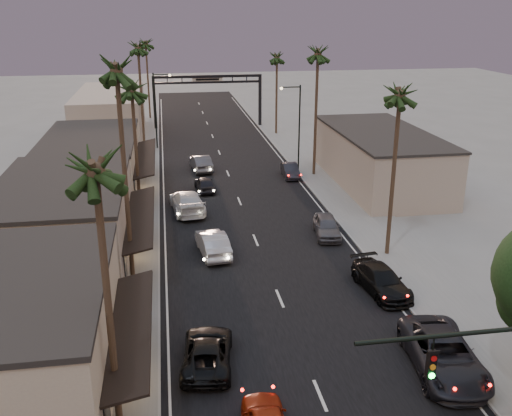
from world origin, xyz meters
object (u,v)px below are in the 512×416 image
object	(u,v)px
palm_ld	(138,44)
oncoming_pickup	(207,352)
arch	(208,88)
palm_lb	(116,64)
curbside_near	(443,354)
palm_ra	(401,88)
palm_far	(145,41)
curbside_black	(381,280)
palm_la	(94,159)
streetlight_right	(297,122)
palm_rb	(318,49)
streetlight_left	(157,105)
oncoming_silver	(213,243)
palm_lc	(131,85)
palm_rc	(277,54)

from	to	relation	value
palm_ld	oncoming_pickup	distance (m)	43.62
arch	oncoming_pickup	distance (m)	57.24
palm_lb	curbside_near	bearing A→B (deg)	-36.88
palm_ra	palm_far	distance (m)	56.58
curbside_black	arch	bearing A→B (deg)	89.79
arch	palm_la	xyz separation A→B (m)	(-8.60, -61.00, 5.91)
curbside_black	palm_ld	bearing A→B (deg)	105.16
streetlight_right	curbside_near	xyz separation A→B (m)	(-0.72, -34.10, -4.45)
palm_ra	palm_rb	bearing A→B (deg)	90.00
palm_far	streetlight_left	bearing A→B (deg)	-86.05
arch	oncoming_pickup	bearing A→B (deg)	-94.77
arch	oncoming_silver	size ratio (longest dim) A/B	3.06
oncoming_pickup	curbside_black	size ratio (longest dim) A/B	0.97
palm_lc	palm_far	distance (m)	42.01
palm_la	curbside_black	distance (m)	20.77
arch	streetlight_left	bearing A→B (deg)	-119.97
palm_rc	palm_lb	bearing A→B (deg)	-112.27
palm_lc	palm_far	world-z (taller)	palm_far
palm_ld	palm_rb	size ratio (longest dim) A/B	1.00
oncoming_pickup	oncoming_silver	distance (m)	12.97
palm_lb	curbside_near	world-z (taller)	palm_lb
palm_ld	palm_lc	bearing A→B (deg)	-90.00
curbside_near	palm_lc	bearing A→B (deg)	127.52
arch	palm_ra	bearing A→B (deg)	-79.41
oncoming_pickup	arch	bearing A→B (deg)	-87.19
streetlight_left	palm_ra	world-z (taller)	palm_ra
streetlight_right	palm_lb	size ratio (longest dim) A/B	0.59
streetlight_right	palm_lc	bearing A→B (deg)	-149.89
palm_ld	palm_ra	distance (m)	35.47
streetlight_left	palm_ra	xyz separation A→B (m)	(15.52, -34.00, 6.11)
streetlight_right	streetlight_left	size ratio (longest dim) A/B	1.00
curbside_near	streetlight_left	bearing A→B (deg)	112.56
palm_rb	palm_lc	bearing A→B (deg)	-155.06
palm_far	oncoming_silver	world-z (taller)	palm_far
oncoming_pickup	streetlight_right	bearing A→B (deg)	-102.54
palm_lb	oncoming_pickup	size ratio (longest dim) A/B	3.03
palm_ld	palm_rb	bearing A→B (deg)	-32.60
palm_ra	palm_rc	xyz separation A→B (m)	(0.00, 40.00, -0.97)
palm_lb	palm_far	bearing A→B (deg)	89.69
palm_lc	palm_lb	bearing A→B (deg)	-90.00
curbside_black	curbside_near	bearing A→B (deg)	-97.13
streetlight_right	streetlight_left	xyz separation A→B (m)	(-13.84, 13.00, 0.00)
palm_rc	streetlight_left	bearing A→B (deg)	-158.86
palm_lc	curbside_black	xyz separation A→B (m)	(14.80, -17.10, -9.72)
arch	curbside_near	xyz separation A→B (m)	(6.20, -59.10, -4.65)
streetlight_right	palm_lc	world-z (taller)	palm_lc
palm_ra	curbside_black	distance (m)	12.09
palm_rc	oncoming_pickup	xyz separation A→B (m)	(-13.34, -50.84, -9.77)
arch	palm_la	distance (m)	61.88
curbside_black	palm_far	bearing A→B (deg)	96.65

